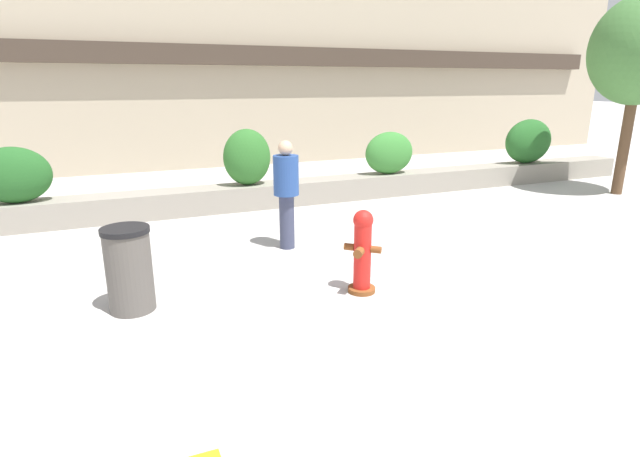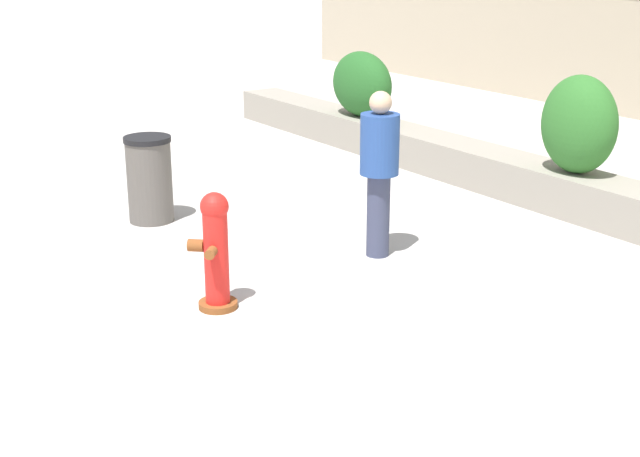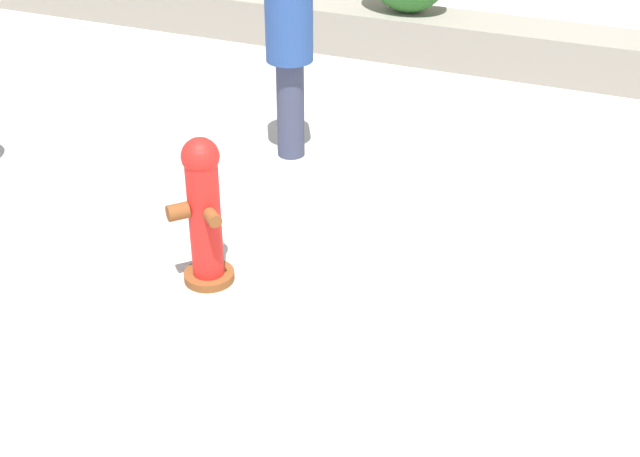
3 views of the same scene
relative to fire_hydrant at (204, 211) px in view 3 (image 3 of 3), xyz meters
The scene contains 4 objects.
ground_plane 1.90m from the fire_hydrant, 36.57° to the right, with size 120.00×120.00×0.00m, color #BCB7B2.
planter_wall_low 5.14m from the fire_hydrant, 73.50° to the left, with size 18.00×0.70×0.50m, color gray.
fire_hydrant is the anchor object (origin of this frame).
pedestrian 2.12m from the fire_hydrant, 98.10° to the left, with size 0.52×0.52×1.73m.
Camera 3 is at (1.26, -3.39, 3.48)m, focal length 50.00 mm.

